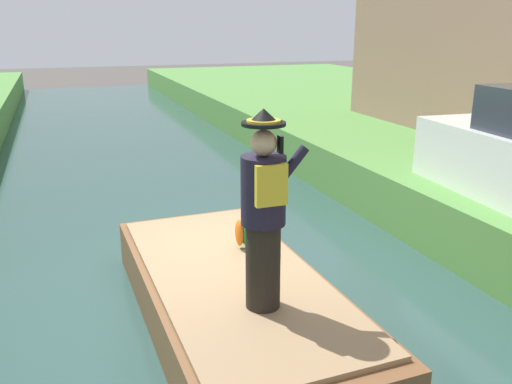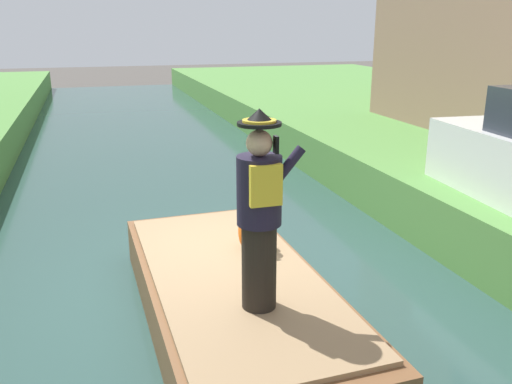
# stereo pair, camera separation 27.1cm
# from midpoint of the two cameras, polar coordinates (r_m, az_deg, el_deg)

# --- Properties ---
(ground_plane) EXTENTS (80.00, 80.00, 0.00)m
(ground_plane) POSITION_cam_midpoint_polar(r_m,az_deg,el_deg) (6.91, -3.17, -10.65)
(ground_plane) COLOR #4C4742
(canal_water) EXTENTS (6.21, 48.00, 0.10)m
(canal_water) POSITION_cam_midpoint_polar(r_m,az_deg,el_deg) (6.89, -3.18, -10.28)
(canal_water) COLOR #2D4C47
(canal_water) RESTS_ON ground
(boat) EXTENTS (1.90, 4.24, 0.61)m
(boat) POSITION_cam_midpoint_polar(r_m,az_deg,el_deg) (5.93, -1.03, -11.22)
(boat) COLOR brown
(boat) RESTS_ON canal_water
(person_pirate) EXTENTS (0.61, 0.42, 1.85)m
(person_pirate) POSITION_cam_midpoint_polar(r_m,az_deg,el_deg) (4.79, 2.02, -2.21)
(person_pirate) COLOR black
(person_pirate) RESTS_ON boat
(parrot_plush) EXTENTS (0.36, 0.35, 0.57)m
(parrot_plush) POSITION_cam_midpoint_polar(r_m,az_deg,el_deg) (6.33, 1.00, -3.82)
(parrot_plush) COLOR green
(parrot_plush) RESTS_ON boat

